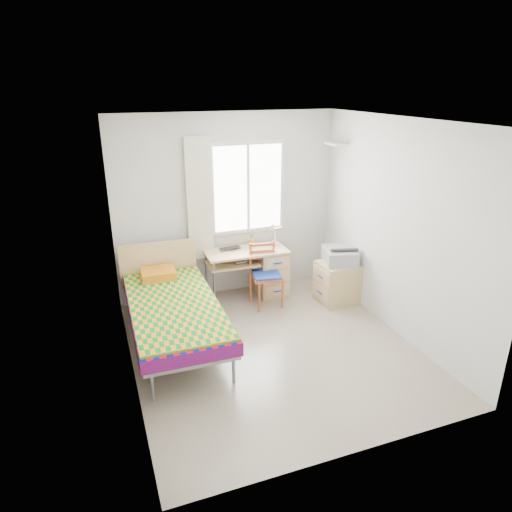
{
  "coord_description": "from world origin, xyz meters",
  "views": [
    {
      "loc": [
        -1.81,
        -4.3,
        2.95
      ],
      "look_at": [
        -0.01,
        0.55,
        0.98
      ],
      "focal_mm": 32.0,
      "sensor_mm": 36.0,
      "label": 1
    }
  ],
  "objects_px": {
    "bed": "(173,306)",
    "chair": "(266,271)",
    "printer": "(340,255)",
    "cabinet": "(337,282)",
    "desk": "(266,269)"
  },
  "relations": [
    {
      "from": "bed",
      "to": "cabinet",
      "type": "xyz_separation_m",
      "value": [
        2.39,
        0.26,
        -0.17
      ]
    },
    {
      "from": "cabinet",
      "to": "desk",
      "type": "bearing_deg",
      "value": 143.68
    },
    {
      "from": "bed",
      "to": "chair",
      "type": "distance_m",
      "value": 1.51
    },
    {
      "from": "chair",
      "to": "printer",
      "type": "height_order",
      "value": "chair"
    },
    {
      "from": "bed",
      "to": "printer",
      "type": "xyz_separation_m",
      "value": [
        2.42,
        0.29,
        0.23
      ]
    },
    {
      "from": "bed",
      "to": "cabinet",
      "type": "distance_m",
      "value": 2.41
    },
    {
      "from": "cabinet",
      "to": "printer",
      "type": "height_order",
      "value": "printer"
    },
    {
      "from": "desk",
      "to": "cabinet",
      "type": "distance_m",
      "value": 1.04
    },
    {
      "from": "desk",
      "to": "printer",
      "type": "bearing_deg",
      "value": -30.13
    },
    {
      "from": "desk",
      "to": "chair",
      "type": "xyz_separation_m",
      "value": [
        -0.12,
        -0.29,
        0.11
      ]
    },
    {
      "from": "bed",
      "to": "printer",
      "type": "height_order",
      "value": "bed"
    },
    {
      "from": "chair",
      "to": "desk",
      "type": "bearing_deg",
      "value": 77.17
    },
    {
      "from": "bed",
      "to": "chair",
      "type": "relative_size",
      "value": 2.46
    },
    {
      "from": "desk",
      "to": "cabinet",
      "type": "height_order",
      "value": "desk"
    },
    {
      "from": "printer",
      "to": "bed",
      "type": "bearing_deg",
      "value": -158.01
    }
  ]
}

